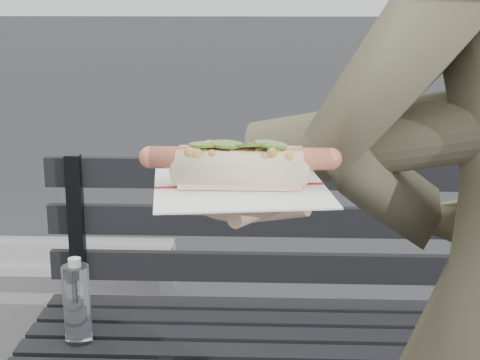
# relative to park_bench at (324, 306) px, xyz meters

# --- Properties ---
(park_bench) EXTENTS (1.50, 0.44, 0.88)m
(park_bench) POSITION_rel_park_bench_xyz_m (0.00, 0.00, 0.00)
(park_bench) COLOR black
(park_bench) RESTS_ON ground
(concrete_block) EXTENTS (1.20, 0.40, 0.40)m
(concrete_block) POSITION_rel_park_bench_xyz_m (-1.09, 0.66, -0.32)
(concrete_block) COLOR slate
(concrete_block) RESTS_ON ground
(held_hotdog) EXTENTS (0.62, 0.31, 0.20)m
(held_hotdog) POSITION_rel_park_bench_xyz_m (0.01, -0.86, 0.60)
(held_hotdog) COLOR brown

